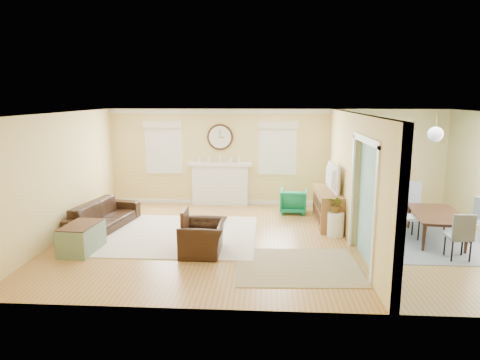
% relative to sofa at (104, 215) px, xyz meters
% --- Properties ---
extents(floor, '(9.00, 9.00, 0.00)m').
position_rel_sofa_xyz_m(floor, '(3.88, -0.59, -0.30)').
color(floor, '#9F6C2E').
rests_on(floor, ground).
extents(wall_back, '(9.00, 0.02, 2.60)m').
position_rel_sofa_xyz_m(wall_back, '(3.88, 2.41, 1.00)').
color(wall_back, '#DFC079').
rests_on(wall_back, ground).
extents(wall_front, '(9.00, 0.02, 2.60)m').
position_rel_sofa_xyz_m(wall_front, '(3.88, -3.59, 1.00)').
color(wall_front, '#DFC079').
rests_on(wall_front, ground).
extents(wall_left, '(0.02, 6.00, 2.60)m').
position_rel_sofa_xyz_m(wall_left, '(-0.62, -0.59, 1.00)').
color(wall_left, '#DFC079').
rests_on(wall_left, ground).
extents(ceiling, '(9.00, 6.00, 0.02)m').
position_rel_sofa_xyz_m(ceiling, '(3.88, -0.59, 2.30)').
color(ceiling, white).
rests_on(ceiling, wall_back).
extents(partition, '(0.17, 6.00, 2.60)m').
position_rel_sofa_xyz_m(partition, '(5.40, -0.31, 1.06)').
color(partition, '#DFC079').
rests_on(partition, ground).
extents(fireplace, '(1.70, 0.30, 1.17)m').
position_rel_sofa_xyz_m(fireplace, '(2.38, 2.29, 0.30)').
color(fireplace, white).
rests_on(fireplace, ground).
extents(wall_clock, '(0.70, 0.07, 0.70)m').
position_rel_sofa_xyz_m(wall_clock, '(2.38, 2.38, 1.55)').
color(wall_clock, '#422011').
rests_on(wall_clock, wall_back).
extents(window_left, '(1.05, 0.13, 1.42)m').
position_rel_sofa_xyz_m(window_left, '(0.83, 2.36, 1.36)').
color(window_left, white).
rests_on(window_left, wall_back).
extents(window_right, '(1.05, 0.13, 1.42)m').
position_rel_sofa_xyz_m(window_right, '(3.93, 2.36, 1.36)').
color(window_right, white).
rests_on(window_right, wall_back).
extents(pendant, '(0.30, 0.30, 0.55)m').
position_rel_sofa_xyz_m(pendant, '(6.88, -0.59, 1.90)').
color(pendant, gold).
rests_on(pendant, ceiling).
extents(rug_cream, '(3.31, 2.87, 0.02)m').
position_rel_sofa_xyz_m(rug_cream, '(1.76, -0.38, -0.29)').
color(rug_cream, beige).
rests_on(rug_cream, floor).
extents(rug_jute, '(2.20, 1.83, 0.01)m').
position_rel_sofa_xyz_m(rug_jute, '(4.19, -1.98, -0.29)').
color(rug_jute, tan).
rests_on(rug_jute, floor).
extents(rug_grey, '(2.25, 2.81, 0.01)m').
position_rel_sofa_xyz_m(rug_grey, '(7.15, -0.39, -0.29)').
color(rug_grey, gray).
rests_on(rug_grey, floor).
extents(sofa, '(1.11, 2.15, 0.60)m').
position_rel_sofa_xyz_m(sofa, '(0.00, 0.00, 0.00)').
color(sofa, black).
rests_on(sofa, floor).
extents(eames_chair, '(0.84, 0.96, 0.62)m').
position_rel_sofa_xyz_m(eames_chair, '(2.47, -1.44, 0.01)').
color(eames_chair, black).
rests_on(eames_chair, floor).
extents(green_chair, '(0.71, 0.73, 0.61)m').
position_rel_sofa_xyz_m(green_chair, '(4.34, 1.58, 0.01)').
color(green_chair, '#1A6B52').
rests_on(green_chair, floor).
extents(trunk, '(0.63, 0.97, 0.54)m').
position_rel_sofa_xyz_m(trunk, '(0.13, -1.48, -0.03)').
color(trunk, slate).
rests_on(trunk, floor).
extents(credenza, '(0.55, 1.61, 0.80)m').
position_rel_sofa_xyz_m(credenza, '(5.08, 0.62, 0.10)').
color(credenza, olive).
rests_on(credenza, floor).
extents(tv, '(0.20, 1.08, 0.62)m').
position_rel_sofa_xyz_m(tv, '(5.06, 0.62, 0.81)').
color(tv, black).
rests_on(tv, credenza).
extents(garden_stool, '(0.35, 0.35, 0.51)m').
position_rel_sofa_xyz_m(garden_stool, '(5.11, -0.24, -0.04)').
color(garden_stool, white).
rests_on(garden_stool, floor).
extents(potted_plant, '(0.44, 0.44, 0.37)m').
position_rel_sofa_xyz_m(potted_plant, '(5.11, -0.24, 0.40)').
color(potted_plant, '#337F33').
rests_on(potted_plant, garden_stool).
extents(dining_table, '(1.12, 1.75, 0.58)m').
position_rel_sofa_xyz_m(dining_table, '(7.15, -0.39, -0.01)').
color(dining_table, '#422011').
rests_on(dining_table, floor).
extents(dining_chair_n, '(0.46, 0.46, 0.98)m').
position_rel_sofa_xyz_m(dining_chair_n, '(7.05, 0.74, 0.28)').
color(dining_chair_n, gray).
rests_on(dining_chair_n, floor).
extents(dining_chair_s, '(0.40, 0.40, 0.89)m').
position_rel_sofa_xyz_m(dining_chair_s, '(7.12, -1.44, 0.22)').
color(dining_chair_s, gray).
rests_on(dining_chair_s, floor).
extents(dining_chair_w, '(0.44, 0.44, 0.96)m').
position_rel_sofa_xyz_m(dining_chair_w, '(6.59, -0.30, 0.26)').
color(dining_chair_w, white).
rests_on(dining_chair_w, floor).
extents(dining_chair_e, '(0.48, 0.48, 0.89)m').
position_rel_sofa_xyz_m(dining_chair_e, '(7.87, -0.39, 0.22)').
color(dining_chair_e, gray).
rests_on(dining_chair_e, floor).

